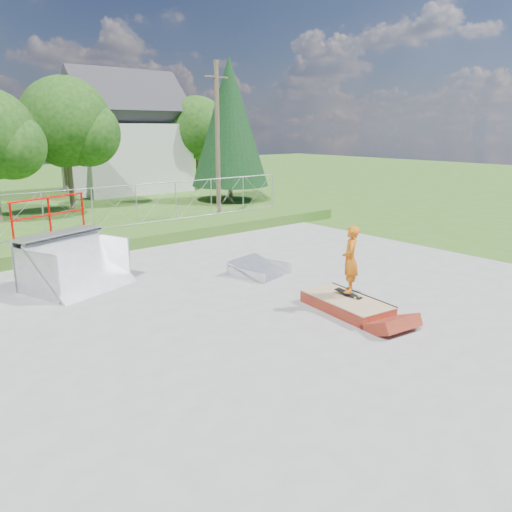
# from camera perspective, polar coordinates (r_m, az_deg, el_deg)

# --- Properties ---
(ground) EXTENTS (120.00, 120.00, 0.00)m
(ground) POSITION_cam_1_polar(r_m,az_deg,el_deg) (13.41, -0.71, -6.10)
(ground) COLOR #385F1B
(ground) RESTS_ON ground
(concrete_pad) EXTENTS (20.00, 16.00, 0.04)m
(concrete_pad) POSITION_cam_1_polar(r_m,az_deg,el_deg) (13.40, -0.71, -6.02)
(concrete_pad) COLOR gray
(concrete_pad) RESTS_ON ground
(grass_berm) EXTENTS (24.00, 3.00, 0.50)m
(grass_berm) POSITION_cam_1_polar(r_m,az_deg,el_deg) (21.31, -16.94, 1.73)
(grass_berm) COLOR #385F1B
(grass_berm) RESTS_ON ground
(grind_box) EXTENTS (1.46, 2.57, 0.36)m
(grind_box) POSITION_cam_1_polar(r_m,az_deg,el_deg) (13.40, 10.27, -5.52)
(grind_box) COLOR maroon
(grind_box) RESTS_ON concrete_pad
(quarter_pipe) EXTENTS (3.29, 3.03, 2.69)m
(quarter_pipe) POSITION_cam_1_polar(r_m,az_deg,el_deg) (15.72, -19.90, 1.22)
(quarter_pipe) COLOR #A7AAAF
(quarter_pipe) RESTS_ON concrete_pad
(flat_bank_ramp) EXTENTS (1.84, 1.92, 0.46)m
(flat_bank_ramp) POSITION_cam_1_polar(r_m,az_deg,el_deg) (16.35, 0.40, -1.44)
(flat_bank_ramp) COLOR #A7AAAF
(flat_bank_ramp) RESTS_ON concrete_pad
(skateboard) EXTENTS (0.29, 0.81, 0.13)m
(skateboard) POSITION_cam_1_polar(r_m,az_deg,el_deg) (13.55, 10.54, -4.30)
(skateboard) COLOR black
(skateboard) RESTS_ON grind_box
(skater) EXTENTS (0.77, 0.73, 1.77)m
(skater) POSITION_cam_1_polar(r_m,az_deg,el_deg) (13.30, 10.71, -0.68)
(skater) COLOR orange
(skater) RESTS_ON grind_box
(chain_link_fence) EXTENTS (20.00, 0.06, 1.80)m
(chain_link_fence) POSITION_cam_1_polar(r_m,az_deg,el_deg) (22.01, -18.17, 5.08)
(chain_link_fence) COLOR #9FA2A8
(chain_link_fence) RESTS_ON grass_berm
(gable_house) EXTENTS (8.40, 6.08, 8.94)m
(gable_house) POSITION_cam_1_polar(r_m,az_deg,el_deg) (39.58, -14.62, 12.72)
(gable_house) COLOR silver
(gable_house) RESTS_ON ground
(utility_pole) EXTENTS (0.24, 0.24, 8.00)m
(utility_pole) POSITION_cam_1_polar(r_m,az_deg,el_deg) (26.67, -4.42, 12.88)
(utility_pole) COLOR brown
(utility_pole) RESTS_ON ground
(tree_center) EXTENTS (5.44, 5.12, 7.60)m
(tree_center) POSITION_cam_1_polar(r_m,az_deg,el_deg) (31.46, -20.32, 13.83)
(tree_center) COLOR brown
(tree_center) RESTS_ON ground
(tree_right_far) EXTENTS (5.10, 4.80, 7.12)m
(tree_right_far) POSITION_cam_1_polar(r_m,az_deg,el_deg) (40.25, -6.32, 14.12)
(tree_right_far) COLOR brown
(tree_right_far) RESTS_ON ground
(tree_back_mid) EXTENTS (4.08, 3.84, 5.70)m
(tree_back_mid) POSITION_cam_1_polar(r_m,az_deg,el_deg) (39.87, -20.79, 11.98)
(tree_back_mid) COLOR brown
(tree_back_mid) RESTS_ON ground
(conifer_tree) EXTENTS (5.04, 5.04, 9.10)m
(conifer_tree) POSITION_cam_1_polar(r_m,az_deg,el_deg) (33.35, -3.04, 15.00)
(conifer_tree) COLOR brown
(conifer_tree) RESTS_ON ground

